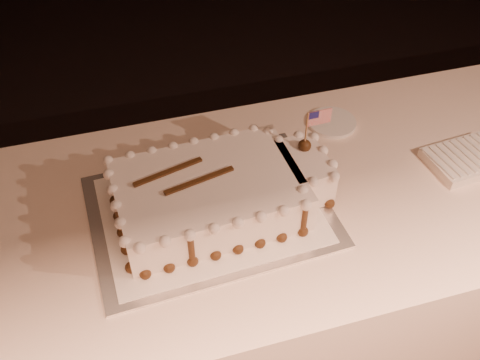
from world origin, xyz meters
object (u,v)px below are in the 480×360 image
object	(u,v)px
banquet_table	(289,274)
side_plate	(332,122)
cake_board	(210,211)
sheet_cake	(221,192)
napkin_stack	(465,159)

from	to	relation	value
banquet_table	side_plate	xyz separation A→B (m)	(0.20, 0.24, 0.38)
banquet_table	cake_board	xyz separation A→B (m)	(-0.24, -0.01, 0.38)
sheet_cake	side_plate	bearing A→B (deg)	30.90
sheet_cake	banquet_table	bearing A→B (deg)	1.76
banquet_table	side_plate	size ratio (longest dim) A/B	16.50
side_plate	sheet_cake	bearing A→B (deg)	-149.10
napkin_stack	side_plate	distance (m)	0.39
banquet_table	napkin_stack	xyz separation A→B (m)	(0.48, -0.03, 0.39)
banquet_table	sheet_cake	world-z (taller)	sheet_cake
sheet_cake	side_plate	size ratio (longest dim) A/B	3.91
cake_board	side_plate	xyz separation A→B (m)	(0.44, 0.25, 0.00)
cake_board	napkin_stack	world-z (taller)	napkin_stack
side_plate	napkin_stack	bearing A→B (deg)	-42.85
banquet_table	napkin_stack	distance (m)	0.62
cake_board	banquet_table	bearing A→B (deg)	-0.76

